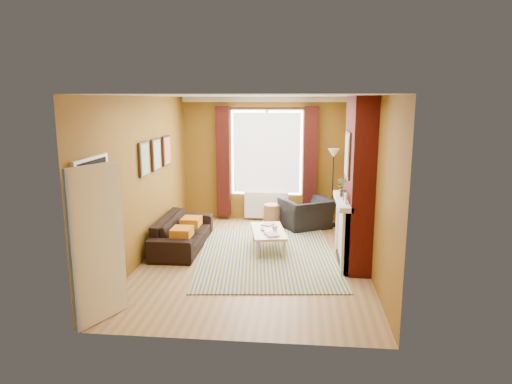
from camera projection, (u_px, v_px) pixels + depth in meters
ground at (255, 259)px, 7.96m from camera, size 5.50×5.50×0.00m
room_walls at (293, 179)px, 7.89m from camera, size 3.82×5.54×2.83m
striped_rug at (267, 256)px, 8.12m from camera, size 2.70×3.52×0.02m
sofa at (183, 232)px, 8.58m from camera, size 0.81×2.03×0.59m
armchair at (306, 213)px, 9.82m from camera, size 1.30×1.25×0.65m
coffee_table at (268, 232)px, 8.39m from camera, size 0.77×1.23×0.38m
wicker_stool at (272, 215)px, 10.03m from camera, size 0.43×0.43×0.48m
floor_lamp at (333, 165)px, 9.82m from camera, size 0.32×0.32×1.70m
book_a at (266, 235)px, 8.03m from camera, size 0.31×0.35×0.03m
book_b at (264, 223)px, 8.79m from camera, size 0.28×0.32×0.02m
mug at (275, 229)px, 8.27m from camera, size 0.11×0.11×0.10m
tv_remote at (262, 229)px, 8.37m from camera, size 0.09×0.18×0.02m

